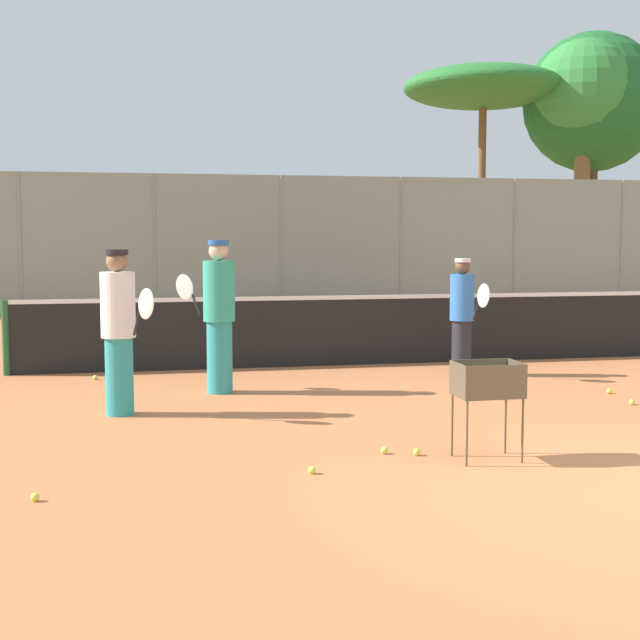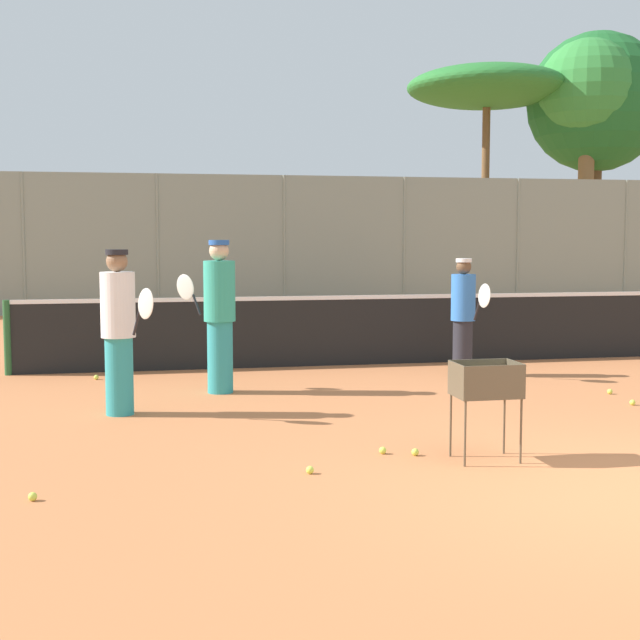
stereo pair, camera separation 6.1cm
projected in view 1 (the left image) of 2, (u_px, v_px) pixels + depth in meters
The scene contains 16 objects.
tennis_net at pixel (388, 328), 13.72m from camera, with size 11.33×0.10×1.07m.
back_fence at pixel (281, 244), 23.41m from camera, with size 26.34×0.08×3.57m.
tree_1 at pixel (592, 104), 29.92m from camera, with size 4.63×4.63×8.77m.
tree_2 at pixel (584, 95), 28.98m from camera, with size 3.27×3.27×8.36m.
tree_3 at pixel (483, 89), 29.28m from camera, with size 5.26×5.26×7.51m.
player_white_outfit at pixel (119, 330), 9.74m from camera, with size 0.60×0.83×1.82m.
player_red_cap at pixel (462, 315), 12.55m from camera, with size 0.34×0.88×1.66m.
player_yellow_shirt at pixel (219, 314), 11.14m from camera, with size 0.75×0.75×1.92m.
ball_cart at pixel (488, 388), 7.79m from camera, with size 0.56×0.41×0.87m.
tennis_ball_0 at pixel (312, 470), 7.38m from camera, with size 0.07×0.07×0.07m, color #D1E54C.
tennis_ball_1 at pixel (35, 497), 6.61m from camera, with size 0.07×0.07×0.07m, color #D1E54C.
tennis_ball_3 at pixel (95, 377), 12.23m from camera, with size 0.07×0.07×0.07m, color #D1E54C.
tennis_ball_4 at pixel (417, 452), 7.99m from camera, with size 0.07×0.07×0.07m, color #D1E54C.
tennis_ball_5 at pixel (609, 391), 11.14m from camera, with size 0.07×0.07×0.07m, color #D1E54C.
tennis_ball_6 at pixel (384, 450), 8.05m from camera, with size 0.07×0.07×0.07m, color #D1E54C.
tennis_ball_8 at pixel (632, 402), 10.40m from camera, with size 0.07×0.07×0.07m, color #D1E54C.
Camera 1 is at (-3.83, -6.04, 1.96)m, focal length 50.00 mm.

